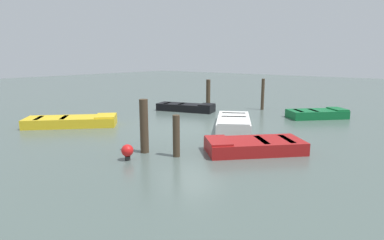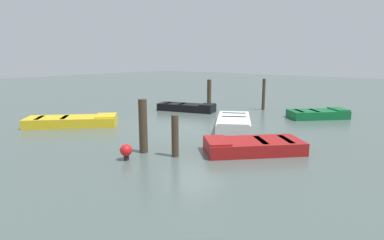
# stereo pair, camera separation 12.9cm
# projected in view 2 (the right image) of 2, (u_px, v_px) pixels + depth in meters

# --- Properties ---
(ground_plane) EXTENTS (80.00, 80.00, 0.00)m
(ground_plane) POSITION_uv_depth(u_px,v_px,m) (192.00, 128.00, 13.94)
(ground_plane) COLOR #4C5B56
(rowboat_white) EXTENTS (3.63, 2.97, 0.46)m
(rowboat_white) POSITION_uv_depth(u_px,v_px,m) (234.00, 122.00, 14.14)
(rowboat_white) COLOR silver
(rowboat_white) RESTS_ON ground_plane
(rowboat_red) EXTENTS (3.18, 3.10, 0.46)m
(rowboat_red) POSITION_uv_depth(u_px,v_px,m) (253.00, 146.00, 10.38)
(rowboat_red) COLOR maroon
(rowboat_red) RESTS_ON ground_plane
(rowboat_yellow) EXTENTS (3.68, 3.61, 0.46)m
(rowboat_yellow) POSITION_uv_depth(u_px,v_px,m) (72.00, 121.00, 14.34)
(rowboat_yellow) COLOR gold
(rowboat_yellow) RESTS_ON ground_plane
(rowboat_black) EXTENTS (1.93, 3.37, 0.46)m
(rowboat_black) POSITION_uv_depth(u_px,v_px,m) (187.00, 107.00, 18.20)
(rowboat_black) COLOR black
(rowboat_black) RESTS_ON ground_plane
(rowboat_green) EXTENTS (2.88, 2.79, 0.46)m
(rowboat_green) POSITION_uv_depth(u_px,v_px,m) (318.00, 114.00, 16.10)
(rowboat_green) COLOR #0F602D
(rowboat_green) RESTS_ON ground_plane
(mooring_piling_near_right) EXTENTS (0.22, 0.22, 1.30)m
(mooring_piling_near_right) POSITION_uv_depth(u_px,v_px,m) (175.00, 136.00, 9.87)
(mooring_piling_near_right) COLOR #423323
(mooring_piling_near_right) RESTS_ON ground_plane
(mooring_piling_far_left) EXTENTS (0.18, 0.18, 1.78)m
(mooring_piling_far_left) POSITION_uv_depth(u_px,v_px,m) (264.00, 94.00, 18.50)
(mooring_piling_far_left) COLOR #423323
(mooring_piling_far_left) RESTS_ON ground_plane
(mooring_piling_center) EXTENTS (0.27, 0.27, 1.72)m
(mooring_piling_center) POSITION_uv_depth(u_px,v_px,m) (143.00, 126.00, 10.26)
(mooring_piling_center) COLOR #423323
(mooring_piling_center) RESTS_ON ground_plane
(mooring_piling_far_right) EXTENTS (0.26, 0.26, 1.64)m
(mooring_piling_far_right) POSITION_uv_depth(u_px,v_px,m) (209.00, 93.00, 19.71)
(mooring_piling_far_right) COLOR #423323
(mooring_piling_far_right) RESTS_ON ground_plane
(marker_buoy) EXTENTS (0.36, 0.36, 0.48)m
(marker_buoy) POSITION_uv_depth(u_px,v_px,m) (126.00, 151.00, 9.59)
(marker_buoy) COLOR #262626
(marker_buoy) RESTS_ON ground_plane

